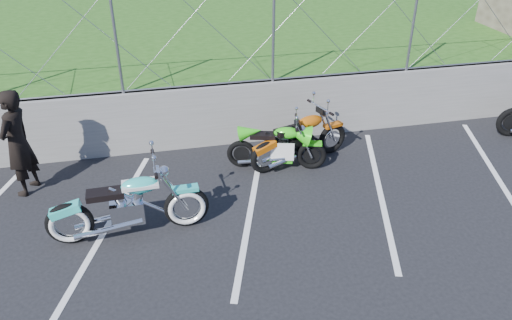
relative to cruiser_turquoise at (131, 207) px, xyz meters
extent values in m
plane|color=black|center=(1.98, -0.71, -0.50)|extent=(90.00, 90.00, 0.00)
cube|color=slate|center=(1.98, 2.79, 0.15)|extent=(30.00, 0.22, 1.30)
cube|color=#245115|center=(1.98, 12.79, 0.15)|extent=(30.00, 20.00, 1.30)
cylinder|color=gray|center=(1.98, 2.79, 0.85)|extent=(28.00, 0.03, 0.03)
cube|color=silver|center=(-0.42, 0.29, -0.50)|extent=(1.49, 4.31, 0.01)
cube|color=silver|center=(1.98, 0.29, -0.50)|extent=(1.49, 4.31, 0.01)
cube|color=silver|center=(4.38, 0.29, -0.50)|extent=(1.49, 4.31, 0.01)
cube|color=silver|center=(6.78, 0.29, -0.50)|extent=(1.49, 4.31, 0.01)
torus|color=black|center=(-0.92, -0.03, -0.14)|extent=(0.73, 0.14, 0.73)
torus|color=black|center=(0.86, 0.03, -0.14)|extent=(0.73, 0.14, 0.73)
cube|color=silver|center=(-0.05, 0.00, -0.06)|extent=(0.52, 0.32, 0.37)
ellipsoid|color=#31C7B8|center=(0.19, 0.01, 0.38)|extent=(0.59, 0.29, 0.26)
cube|color=black|center=(-0.34, -0.01, 0.30)|extent=(0.56, 0.28, 0.10)
cube|color=#31C7B8|center=(0.86, 0.03, 0.20)|extent=(0.42, 0.18, 0.07)
cylinder|color=silver|center=(0.44, 0.01, 0.73)|extent=(0.06, 0.79, 0.03)
torus|color=black|center=(2.50, 1.39, -0.18)|extent=(0.66, 0.31, 0.65)
torus|color=black|center=(4.01, 1.86, -0.18)|extent=(0.66, 0.31, 0.65)
cube|color=black|center=(3.24, 1.62, -0.08)|extent=(0.55, 0.43, 0.36)
ellipsoid|color=#C95B0B|center=(3.46, 1.69, 0.34)|extent=(0.61, 0.41, 0.24)
cube|color=black|center=(2.97, 1.54, 0.27)|extent=(0.58, 0.40, 0.09)
cube|color=#C95B0B|center=(4.01, 1.86, 0.13)|extent=(0.43, 0.27, 0.06)
cylinder|color=silver|center=(3.67, 1.75, 0.59)|extent=(0.25, 0.73, 0.03)
torus|color=black|center=(2.09, 1.70, -0.21)|extent=(0.58, 0.26, 0.57)
torus|color=black|center=(3.40, 1.33, -0.21)|extent=(0.58, 0.26, 0.57)
cube|color=black|center=(2.73, 1.52, -0.12)|extent=(0.50, 0.38, 0.32)
ellipsoid|color=#34D41A|center=(2.93, 1.46, 0.26)|extent=(0.55, 0.36, 0.22)
cube|color=black|center=(2.49, 1.59, 0.20)|extent=(0.52, 0.35, 0.09)
cube|color=#34D41A|center=(3.40, 1.33, 0.05)|extent=(0.39, 0.24, 0.06)
cylinder|color=silver|center=(3.09, 1.42, 0.49)|extent=(0.21, 0.67, 0.03)
torus|color=black|center=(8.09, 1.72, -0.17)|extent=(0.68, 0.30, 0.67)
imported|color=black|center=(-1.85, 1.70, 0.47)|extent=(0.70, 0.83, 1.94)
camera|label=1|loc=(0.51, -6.64, 4.47)|focal=35.00mm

